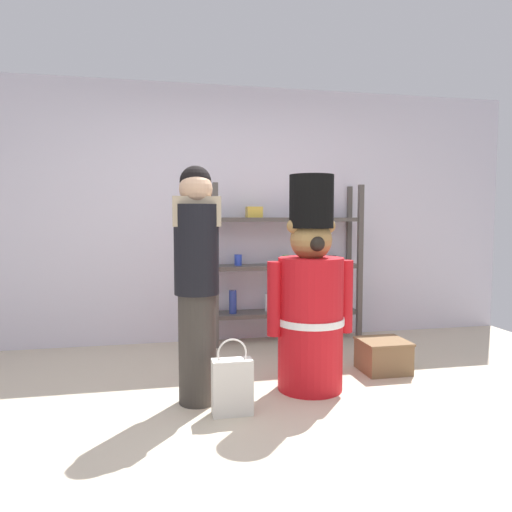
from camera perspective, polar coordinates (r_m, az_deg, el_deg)
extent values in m
plane|color=beige|center=(3.16, 1.52, -19.15)|extent=(6.40, 6.40, 0.00)
cube|color=silver|center=(5.06, -4.27, 4.85)|extent=(6.40, 0.12, 2.60)
cube|color=#4C4742|center=(4.70, -4.75, -1.20)|extent=(0.05, 0.05, 1.60)
cube|color=#4C4742|center=(5.11, 12.08, -0.84)|extent=(0.05, 0.05, 1.60)
cube|color=#4C4742|center=(5.00, -5.18, -0.87)|extent=(0.05, 0.05, 1.60)
cube|color=#4C4742|center=(5.38, 10.78, -0.55)|extent=(0.05, 0.05, 1.60)
cube|color=#4C4742|center=(5.07, 3.52, -6.65)|extent=(1.49, 0.30, 0.04)
cube|color=#4C4742|center=(5.00, 3.54, -1.23)|extent=(1.49, 0.30, 0.04)
cube|color=#4C4742|center=(4.97, 3.57, 4.29)|extent=(1.49, 0.30, 0.04)
cylinder|color=blue|center=(4.90, -2.11, -0.47)|extent=(0.08, 0.08, 0.11)
cylinder|color=green|center=(5.00, 3.51, -0.44)|extent=(0.07, 0.07, 0.10)
cylinder|color=black|center=(5.14, 8.93, -0.42)|extent=(0.08, 0.08, 0.09)
cylinder|color=navy|center=(4.90, -2.73, -5.39)|extent=(0.08, 0.08, 0.23)
cylinder|color=silver|center=(5.03, 1.39, -5.44)|extent=(0.06, 0.06, 0.18)
cylinder|color=#596B33|center=(5.11, 5.50, -5.08)|extent=(0.07, 0.07, 0.22)
cylinder|color=#B27226|center=(5.21, 9.53, -4.95)|extent=(0.06, 0.06, 0.22)
cube|color=gold|center=(4.90, -0.23, 5.17)|extent=(0.16, 0.12, 0.11)
cube|color=#B21E2D|center=(5.07, 7.24, 5.27)|extent=(0.18, 0.15, 0.14)
cylinder|color=red|center=(3.63, 6.39, -7.90)|extent=(0.48, 0.48, 0.98)
cylinder|color=white|center=(3.63, 6.39, -7.51)|extent=(0.50, 0.50, 0.05)
sphere|color=olive|center=(3.55, 6.47, 1.90)|extent=(0.31, 0.31, 0.31)
sphere|color=olive|center=(3.51, 4.47, 3.51)|extent=(0.11, 0.11, 0.11)
sphere|color=olive|center=(3.59, 8.46, 3.49)|extent=(0.11, 0.11, 0.11)
cylinder|color=black|center=(3.55, 6.51, 6.35)|extent=(0.32, 0.32, 0.38)
cylinder|color=red|center=(3.52, 2.20, -5.03)|extent=(0.11, 0.11, 0.54)
cylinder|color=red|center=(3.69, 10.43, -4.66)|extent=(0.11, 0.11, 0.54)
sphere|color=black|center=(3.42, 7.20, 1.42)|extent=(0.11, 0.11, 0.11)
cylinder|color=#38332D|center=(3.40, -6.88, -10.72)|extent=(0.26, 0.26, 0.75)
cylinder|color=black|center=(3.29, -6.99, 0.77)|extent=(0.30, 0.30, 0.60)
sphere|color=tan|center=(3.29, -7.06, 7.79)|extent=(0.22, 0.22, 0.22)
cube|color=tan|center=(3.22, -6.94, 5.21)|extent=(0.32, 0.04, 0.20)
sphere|color=black|center=(3.31, -7.10, 8.64)|extent=(0.21, 0.21, 0.21)
cube|color=silver|center=(3.24, -2.80, -15.08)|extent=(0.26, 0.12, 0.36)
torus|color=silver|center=(3.18, -2.82, -11.34)|extent=(0.19, 0.01, 0.19)
cube|color=brown|center=(4.23, 14.68, -11.36)|extent=(0.36, 0.35, 0.24)
cube|color=brown|center=(4.20, 14.71, -9.63)|extent=(0.38, 0.37, 0.02)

